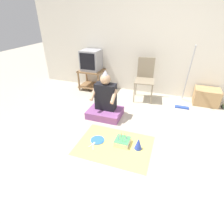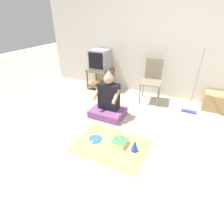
{
  "view_description": "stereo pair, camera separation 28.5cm",
  "coord_description": "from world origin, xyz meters",
  "px_view_note": "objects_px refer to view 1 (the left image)",
  "views": [
    {
      "loc": [
        0.25,
        -1.95,
        1.79
      ],
      "look_at": [
        -0.56,
        0.38,
        0.35
      ],
      "focal_mm": 28.0,
      "sensor_mm": 36.0,
      "label": 1
    },
    {
      "loc": [
        0.51,
        -1.84,
        1.79
      ],
      "look_at": [
        -0.56,
        0.38,
        0.35
      ],
      "focal_mm": 28.0,
      "sensor_mm": 36.0,
      "label": 2
    }
  ],
  "objects_px": {
    "folding_chair": "(145,76)",
    "dust_mop": "(185,89)",
    "birthday_cake": "(122,141)",
    "cardboard_box_stack": "(206,97)",
    "tv": "(91,60)",
    "party_hat_blue": "(138,144)",
    "paper_plate": "(97,140)",
    "person_seated": "(105,103)"
  },
  "relations": [
    {
      "from": "birthday_cake",
      "to": "tv",
      "type": "bearing_deg",
      "value": 126.06
    },
    {
      "from": "tv",
      "to": "birthday_cake",
      "type": "xyz_separation_m",
      "value": [
        1.37,
        -1.88,
        -0.69
      ]
    },
    {
      "from": "person_seated",
      "to": "folding_chair",
      "type": "bearing_deg",
      "value": 62.49
    },
    {
      "from": "cardboard_box_stack",
      "to": "paper_plate",
      "type": "bearing_deg",
      "value": -131.6
    },
    {
      "from": "cardboard_box_stack",
      "to": "paper_plate",
      "type": "distance_m",
      "value": 2.61
    },
    {
      "from": "birthday_cake",
      "to": "party_hat_blue",
      "type": "relative_size",
      "value": 1.19
    },
    {
      "from": "person_seated",
      "to": "birthday_cake",
      "type": "xyz_separation_m",
      "value": [
        0.55,
        -0.71,
        -0.22
      ]
    },
    {
      "from": "cardboard_box_stack",
      "to": "dust_mop",
      "type": "xyz_separation_m",
      "value": [
        -0.47,
        -0.24,
        0.21
      ]
    },
    {
      "from": "paper_plate",
      "to": "cardboard_box_stack",
      "type": "bearing_deg",
      "value": 48.4
    },
    {
      "from": "dust_mop",
      "to": "person_seated",
      "type": "xyz_separation_m",
      "value": [
        -1.42,
        -0.94,
        -0.11
      ]
    },
    {
      "from": "tv",
      "to": "birthday_cake",
      "type": "height_order",
      "value": "tv"
    },
    {
      "from": "tv",
      "to": "paper_plate",
      "type": "distance_m",
      "value": 2.29
    },
    {
      "from": "tv",
      "to": "folding_chair",
      "type": "height_order",
      "value": "tv"
    },
    {
      "from": "person_seated",
      "to": "dust_mop",
      "type": "bearing_deg",
      "value": 33.59
    },
    {
      "from": "folding_chair",
      "to": "dust_mop",
      "type": "relative_size",
      "value": 0.72
    },
    {
      "from": "person_seated",
      "to": "party_hat_blue",
      "type": "relative_size",
      "value": 4.84
    },
    {
      "from": "cardboard_box_stack",
      "to": "folding_chair",
      "type": "bearing_deg",
      "value": -174.14
    },
    {
      "from": "folding_chair",
      "to": "person_seated",
      "type": "distance_m",
      "value": 1.21
    },
    {
      "from": "cardboard_box_stack",
      "to": "party_hat_blue",
      "type": "relative_size",
      "value": 2.71
    },
    {
      "from": "folding_chair",
      "to": "party_hat_blue",
      "type": "distance_m",
      "value": 1.85
    },
    {
      "from": "folding_chair",
      "to": "party_hat_blue",
      "type": "height_order",
      "value": "folding_chair"
    },
    {
      "from": "birthday_cake",
      "to": "cardboard_box_stack",
      "type": "bearing_deg",
      "value": 54.76
    },
    {
      "from": "party_hat_blue",
      "to": "folding_chair",
      "type": "bearing_deg",
      "value": 98.23
    },
    {
      "from": "dust_mop",
      "to": "person_seated",
      "type": "relative_size",
      "value": 1.41
    },
    {
      "from": "cardboard_box_stack",
      "to": "dust_mop",
      "type": "height_order",
      "value": "dust_mop"
    },
    {
      "from": "cardboard_box_stack",
      "to": "tv",
      "type": "bearing_deg",
      "value": -179.71
    },
    {
      "from": "person_seated",
      "to": "party_hat_blue",
      "type": "bearing_deg",
      "value": -42.66
    },
    {
      "from": "folding_chair",
      "to": "dust_mop",
      "type": "distance_m",
      "value": 0.89
    },
    {
      "from": "dust_mop",
      "to": "person_seated",
      "type": "height_order",
      "value": "dust_mop"
    },
    {
      "from": "tv",
      "to": "birthday_cake",
      "type": "bearing_deg",
      "value": -53.94
    },
    {
      "from": "tv",
      "to": "cardboard_box_stack",
      "type": "distance_m",
      "value": 2.76
    },
    {
      "from": "party_hat_blue",
      "to": "birthday_cake",
      "type": "bearing_deg",
      "value": 172.87
    },
    {
      "from": "folding_chair",
      "to": "person_seated",
      "type": "height_order",
      "value": "folding_chair"
    },
    {
      "from": "cardboard_box_stack",
      "to": "party_hat_blue",
      "type": "distance_m",
      "value": 2.21
    },
    {
      "from": "folding_chair",
      "to": "birthday_cake",
      "type": "bearing_deg",
      "value": -89.76
    },
    {
      "from": "dust_mop",
      "to": "party_hat_blue",
      "type": "bearing_deg",
      "value": -110.06
    },
    {
      "from": "folding_chair",
      "to": "dust_mop",
      "type": "bearing_deg",
      "value": -6.85
    },
    {
      "from": "birthday_cake",
      "to": "paper_plate",
      "type": "distance_m",
      "value": 0.4
    },
    {
      "from": "paper_plate",
      "to": "folding_chair",
      "type": "bearing_deg",
      "value": 77.95
    },
    {
      "from": "tv",
      "to": "birthday_cake",
      "type": "distance_m",
      "value": 2.42
    },
    {
      "from": "person_seated",
      "to": "party_hat_blue",
      "type": "xyz_separation_m",
      "value": [
        0.8,
        -0.74,
        -0.17
      ]
    },
    {
      "from": "folding_chair",
      "to": "cardboard_box_stack",
      "type": "height_order",
      "value": "folding_chair"
    }
  ]
}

